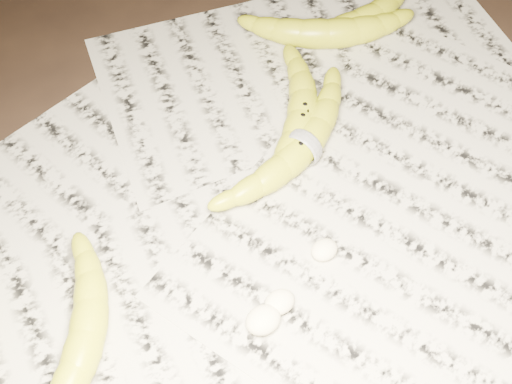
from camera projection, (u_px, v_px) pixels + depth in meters
ground at (274, 235)px, 0.79m from camera, size 3.00×3.00×0.00m
newspaper_patch at (276, 198)px, 0.82m from camera, size 0.90×0.70×0.01m
banana_left_b at (85, 336)px, 0.69m from camera, size 0.18×0.19×0.04m
banana_center at (301, 117)px, 0.86m from camera, size 0.19×0.19×0.04m
banana_taped at (303, 146)px, 0.83m from camera, size 0.24×0.13×0.04m
banana_upper_a at (357, 21)px, 0.97m from camera, size 0.19×0.08×0.04m
banana_upper_b at (328, 31)px, 0.95m from camera, size 0.20×0.17×0.04m
measuring_tape at (303, 146)px, 0.83m from camera, size 0.02×0.05×0.05m
flesh_chunk_a at (263, 318)px, 0.71m from camera, size 0.04×0.03×0.02m
flesh_chunk_b at (280, 300)px, 0.73m from camera, size 0.03×0.03×0.02m
flesh_chunk_c at (325, 248)px, 0.76m from camera, size 0.03×0.03×0.02m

